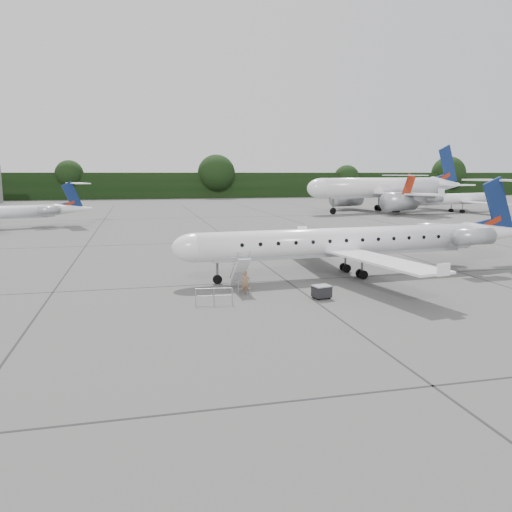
{
  "coord_description": "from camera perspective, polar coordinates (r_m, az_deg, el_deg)",
  "views": [
    {
      "loc": [
        -14.77,
        -29.27,
        7.85
      ],
      "look_at": [
        -7.13,
        3.13,
        2.3
      ],
      "focal_mm": 35.0,
      "sensor_mm": 36.0,
      "label": 1
    }
  ],
  "objects": [
    {
      "name": "airstair",
      "position": [
        33.7,
        -1.86,
        -1.98
      ],
      "size": [
        1.01,
        2.47,
        2.34
      ],
      "primitive_type": null,
      "rotation": [
        0.0,
        0.0,
        0.07
      ],
      "color": "white",
      "rests_on": "ground"
    },
    {
      "name": "bg_regional_right",
      "position": [
        109.25,
        22.43,
        6.64
      ],
      "size": [
        33.58,
        27.74,
        7.66
      ],
      "primitive_type": null,
      "rotation": [
        0.0,
        0.0,
        3.4
      ],
      "color": "white",
      "rests_on": "ground"
    },
    {
      "name": "main_regional_jet",
      "position": [
        38.57,
        9.84,
        3.19
      ],
      "size": [
        30.41,
        22.83,
        7.45
      ],
      "primitive_type": null,
      "rotation": [
        0.0,
        0.0,
        0.07
      ],
      "color": "white",
      "rests_on": "ground"
    },
    {
      "name": "treeline",
      "position": [
        160.0,
        -8.04,
        7.99
      ],
      "size": [
        260.0,
        4.0,
        8.0
      ],
      "primitive_type": "cube",
      "color": "black",
      "rests_on": "ground"
    },
    {
      "name": "ground",
      "position": [
        33.71,
        13.16,
        -4.25
      ],
      "size": [
        320.0,
        320.0,
        0.0
      ],
      "primitive_type": "plane",
      "color": "#575755",
      "rests_on": "ground"
    },
    {
      "name": "passenger",
      "position": [
        32.5,
        -1.22,
        -3.08
      ],
      "size": [
        0.66,
        0.52,
        1.58
      ],
      "primitive_type": "imported",
      "rotation": [
        0.0,
        0.0,
        -0.28
      ],
      "color": "brown",
      "rests_on": "ground"
    },
    {
      "name": "safety_railing",
      "position": [
        30.23,
        -4.83,
        -4.64
      ],
      "size": [
        2.2,
        0.32,
        1.0
      ],
      "primitive_type": null,
      "rotation": [
        0.0,
        0.0,
        -0.11
      ],
      "color": "#94979C",
      "rests_on": "ground"
    },
    {
      "name": "baggage_cart",
      "position": [
        31.83,
        7.51,
        -4.05
      ],
      "size": [
        1.21,
        1.06,
        0.91
      ],
      "primitive_type": null,
      "rotation": [
        0.0,
        0.0,
        0.22
      ],
      "color": "black",
      "rests_on": "ground"
    },
    {
      "name": "bg_narrowbody",
      "position": [
        105.51,
        14.13,
        8.66
      ],
      "size": [
        44.63,
        37.26,
        13.81
      ],
      "primitive_type": null,
      "rotation": [
        0.0,
        0.0,
        0.28
      ],
      "color": "white",
      "rests_on": "ground"
    }
  ]
}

